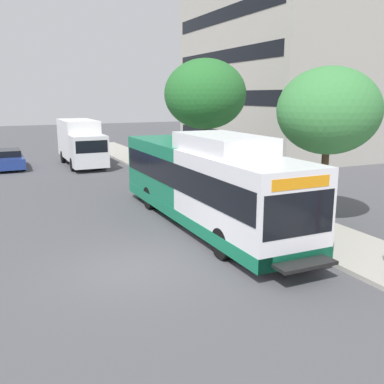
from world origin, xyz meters
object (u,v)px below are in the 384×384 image
(parked_car_far_lane, at_px, (9,159))
(transit_bus, at_px, (205,182))
(street_tree_mid_block, at_px, (205,94))
(box_truck_background, at_px, (81,142))
(street_tree_near_stop, at_px, (328,111))

(parked_car_far_lane, bearing_deg, transit_bus, -70.56)
(street_tree_mid_block, bearing_deg, box_truck_background, 118.29)
(street_tree_near_stop, relative_size, parked_car_far_lane, 1.32)
(street_tree_mid_block, bearing_deg, street_tree_near_stop, -87.13)
(transit_bus, relative_size, box_truck_background, 1.75)
(street_tree_mid_block, bearing_deg, parked_car_far_lane, 133.98)
(street_tree_mid_block, relative_size, box_truck_background, 0.98)
(transit_bus, bearing_deg, parked_car_far_lane, 109.44)
(transit_bus, distance_m, box_truck_background, 17.15)
(street_tree_near_stop, bearing_deg, parked_car_far_lane, 117.95)
(transit_bus, height_order, box_truck_background, transit_bus)
(parked_car_far_lane, distance_m, box_truck_background, 5.01)
(transit_bus, height_order, street_tree_near_stop, street_tree_near_stop)
(transit_bus, bearing_deg, street_tree_near_stop, -24.62)
(street_tree_near_stop, relative_size, street_tree_mid_block, 0.86)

